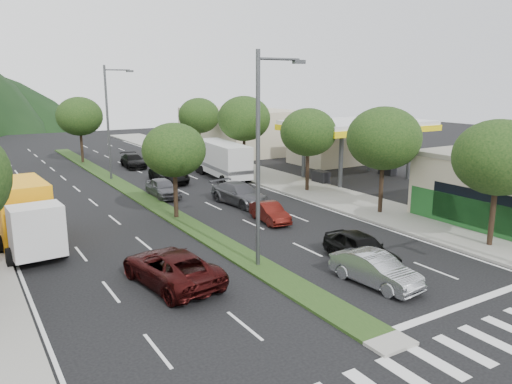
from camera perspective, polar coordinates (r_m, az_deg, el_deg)
ground at (r=18.32m, az=13.99°, el=-15.97°), size 160.00×160.00×0.00m
sidewalk_right at (r=44.32m, az=2.45°, el=1.40°), size 5.00×90.00×0.15m
median at (r=41.71m, az=-14.35°, el=0.28°), size 1.60×56.00×0.12m
crosswalk at (r=17.18m, az=18.97°, el=-18.34°), size 19.00×2.20×0.01m
gas_canopy at (r=45.35m, az=11.55°, el=7.25°), size 12.20×8.20×5.25m
bldg_right_far at (r=63.62m, az=-1.85°, el=7.09°), size 10.00×16.00×5.20m
tree_r_a at (r=28.40m, az=25.97°, el=3.56°), size 4.60×4.60×6.63m
tree_r_b at (r=33.32m, az=14.40°, el=5.96°), size 4.80×4.80×6.94m
tree_r_c at (r=39.32m, az=5.99°, el=6.80°), size 4.40×4.40×6.48m
tree_r_d at (r=47.59m, az=-1.38°, el=8.38°), size 5.00×5.00×7.17m
tree_r_e at (r=56.46m, az=-6.53°, el=8.66°), size 4.60×4.60×6.71m
tree_med_near at (r=31.65m, az=-9.35°, el=4.74°), size 4.00×4.00×6.02m
tree_med_far at (r=56.44m, az=-19.53°, el=8.15°), size 4.80×4.80×6.94m
streetlight_near at (r=22.73m, az=0.67°, el=4.83°), size 2.60×0.25×10.00m
streetlight_mid at (r=45.78m, az=-16.37°, el=8.22°), size 2.60×0.25×10.00m
sedan_silver at (r=22.36m, az=13.49°, el=-8.61°), size 1.92×4.37×1.40m
suv_maroon at (r=22.09m, az=-9.67°, el=-8.48°), size 3.30×5.86×1.55m
car_queue_a at (r=24.71m, az=11.92°, el=-6.32°), size 2.09×4.55×1.51m
car_queue_b at (r=35.70m, az=-1.86°, el=-0.21°), size 2.78×5.45×1.51m
car_queue_c at (r=31.24m, az=1.59°, el=-2.35°), size 1.71×3.80×1.21m
car_queue_d at (r=43.99m, az=-9.92°, el=1.99°), size 2.70×5.33×1.45m
car_queue_e at (r=38.53m, az=-10.60°, el=0.47°), size 1.77×4.24×1.43m
car_queue_f at (r=52.60m, az=-13.85°, el=3.49°), size 2.26×4.86×1.37m
box_truck at (r=28.84m, az=-24.94°, el=-2.68°), size 3.06×7.17×3.47m
motorhome at (r=45.51m, az=-3.89°, el=3.77°), size 3.36×8.58×3.21m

